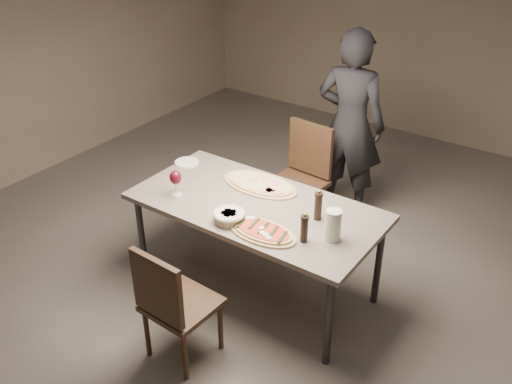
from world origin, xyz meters
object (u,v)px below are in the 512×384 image
Objects in this scene: zucchini_pizza at (262,231)px; chair_far at (302,172)px; dining_table at (256,211)px; carafe at (333,225)px; chair_near at (172,301)px; ham_pizza at (260,184)px; diner at (350,125)px; bread_basket at (229,216)px; pepper_mill_left at (318,206)px.

zucchini_pizza is 1.35m from chair_far.
carafe is at bearing -6.74° from dining_table.
chair_near is (-0.00, -0.91, -0.20)m from dining_table.
dining_table is 1.90× the size of chair_far.
chair_far is at bearing 128.86° from carafe.
carafe is 1.12m from chair_near.
ham_pizza is 0.36× the size of diner.
zucchini_pizza is 0.52× the size of chair_far.
carafe is (0.65, -0.08, 0.16)m from dining_table.
ham_pizza is at bearing 102.01° from bread_basket.
diner is (-0.24, 1.72, 0.09)m from zucchini_pizza.
dining_table is 1.01m from chair_far.
bread_basket reaches higher than ham_pizza.
bread_basket is 0.69m from chair_near.
carafe is at bearing 17.91° from bread_basket.
bread_basket is at bearing 93.45° from chair_near.
pepper_mill_left is 0.26× the size of chair_near.
chair_near is (0.01, -0.61, -0.31)m from bread_basket.
dining_table is 1.05× the size of diner.
bread_basket is at bearing 102.67° from chair_far.
chair_far is (-0.18, 1.27, -0.27)m from bread_basket.
zucchini_pizza is 0.80× the size of ham_pizza.
dining_table is 0.31m from bread_basket.
zucchini_pizza is at bearing -48.65° from dining_table.
ham_pizza is at bearing 77.66° from diner.
diner is at bearing 86.82° from zucchini_pizza.
dining_table is 8.16× the size of bread_basket.
carafe is 0.13× the size of diner.
ham_pizza is (-0.38, 0.52, -0.00)m from zucchini_pizza.
diner is at bearing 81.62° from ham_pizza.
bread_basket is at bearing -93.07° from dining_table.
pepper_mill_left reaches higher than chair_far.
pepper_mill_left is (0.46, 0.08, 0.16)m from dining_table.
bread_basket is (0.11, -0.53, 0.03)m from ham_pizza.
pepper_mill_left is 1.15m from chair_near.
diner is (0.00, 1.44, 0.17)m from dining_table.
pepper_mill_left is 0.13× the size of diner.
bread_basket reaches higher than dining_table.
dining_table is at bearing -170.05° from pepper_mill_left.
carafe is (0.41, 0.20, 0.09)m from zucchini_pizza.
chair_far is at bearing 101.20° from dining_table.
diner is (0.13, 1.21, 0.09)m from ham_pizza.
zucchini_pizza is at bearing 2.97° from bread_basket.
dining_table is 2.05× the size of chair_near.
chair_near is (-0.46, -0.99, -0.36)m from pepper_mill_left.
ham_pizza reaches higher than dining_table.
ham_pizza is (-0.13, 0.24, 0.07)m from dining_table.
diner is (0.20, 0.47, 0.33)m from chair_far.
zucchini_pizza is 0.26m from bread_basket.
ham_pizza is at bearing 164.89° from pepper_mill_left.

